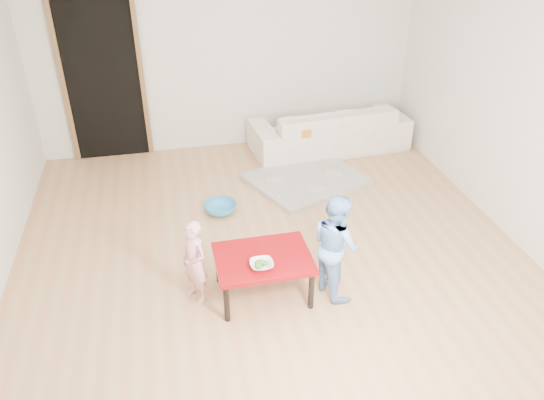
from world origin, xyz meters
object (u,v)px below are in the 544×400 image
object	(u,v)px
child_pink	(194,262)
child_blue	(336,245)
sofa	(329,128)
bowl	(262,265)
basin	(221,208)
red_table	(263,276)

from	to	relation	value
child_pink	child_blue	bearing A→B (deg)	49.91
sofa	child_pink	distance (m)	3.41
bowl	child_pink	xyz separation A→B (m)	(-0.55, 0.21, -0.04)
bowl	child_blue	size ratio (longest dim) A/B	0.20
sofa	child_blue	world-z (taller)	child_blue
child_pink	basin	size ratio (longest dim) A/B	2.15
red_table	child_pink	size ratio (longest dim) A/B	1.05
bowl	basin	bearing A→B (deg)	95.72
sofa	bowl	bearing A→B (deg)	57.24
red_table	child_pink	bearing A→B (deg)	172.58
red_table	basin	size ratio (longest dim) A/B	2.26
bowl	child_pink	distance (m)	0.59
red_table	child_pink	xyz separation A→B (m)	(-0.59, 0.08, 0.19)
child_pink	child_blue	world-z (taller)	child_blue
sofa	red_table	world-z (taller)	sofa
child_pink	basin	world-z (taller)	child_pink
sofa	bowl	size ratio (longest dim) A/B	10.72
bowl	child_blue	xyz separation A→B (m)	(0.67, 0.07, 0.05)
red_table	bowl	world-z (taller)	bowl
red_table	basin	xyz separation A→B (m)	(-0.20, 1.45, -0.15)
child_blue	basin	distance (m)	1.78
sofa	basin	world-z (taller)	sofa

